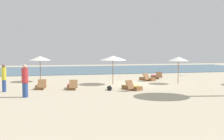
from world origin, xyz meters
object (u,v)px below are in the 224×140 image
Objects in this scene: umbrella_3 at (113,58)px; surfboard at (183,75)px; lounger_1 at (132,87)px; person_1 at (4,78)px; lounger_4 at (155,77)px; dog at (109,88)px; umbrella_2 at (178,59)px; lounger_3 at (72,86)px; umbrella_1 at (40,58)px; lounger_0 at (147,79)px; lounger_2 at (41,86)px; person_2 at (25,81)px.

umbrella_3 is 11.48m from surfboard.
lounger_1 reaches higher than surfboard.
lounger_1 is 8.68m from person_1.
lounger_4 reaches higher than dog.
surfboard is (10.49, 9.23, -0.13)m from dog.
lounger_3 is at bearing -172.98° from umbrella_2.
umbrella_1 reaches higher than lounger_0.
lounger_3 is at bearing -17.13° from lounger_2.
umbrella_3 is 3.92m from lounger_1.
person_1 reaches higher than lounger_1.
lounger_3 is 0.88× the size of person_2.
umbrella_3 is 1.34× the size of lounger_0.
lounger_1 reaches higher than dog.
person_2 reaches higher than lounger_4.
lounger_1 is 0.99× the size of lounger_2.
lounger_1 reaches higher than lounger_0.
umbrella_1 reaches higher than lounger_3.
dog is at bearing -26.07° from lounger_3.
umbrella_1 reaches higher than person_1.
person_2 is at bearing -161.48° from umbrella_2.
lounger_2 is (0.18, -4.47, -1.90)m from umbrella_1.
lounger_0 is 12.22m from person_2.
umbrella_3 is 1.31× the size of surfboard.
umbrella_3 is at bearing 72.78° from dog.
umbrella_1 reaches higher than surfboard.
umbrella_1 is 8.23m from dog.
lounger_4 is at bearing -149.70° from surfboard.
lounger_2 is at bearing -167.39° from umbrella_3.
lounger_1 is (-4.80, -2.50, -1.88)m from umbrella_2.
lounger_0 is 12.48m from person_1.
lounger_4 is 5.11m from surfboard.
umbrella_1 is 8.10m from person_2.
lounger_1 is 1.57m from dog.
umbrella_2 is 1.29× the size of lounger_0.
person_2 reaches higher than lounger_1.
umbrella_2 reaches higher than person_1.
lounger_0 reaches higher than surfboard.
umbrella_2 is at bearing -19.83° from umbrella_1.
lounger_4 is 9.01m from dog.
lounger_2 is 0.88× the size of person_2.
lounger_2 is at bearing 77.28° from person_2.
lounger_1 is 0.87× the size of person_2.
lounger_0 and lounger_2 have the same top height.
person_1 is at bearing -154.45° from surfboard.
person_2 is (-10.15, -6.75, 0.82)m from lounger_0.
umbrella_1 is 3.43× the size of dog.
lounger_4 is 14.24m from person_2.
dog is at bearing 173.58° from lounger_1.
umbrella_2 is 7.03m from dog.
lounger_3 is (-8.87, -1.09, -1.88)m from umbrella_2.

